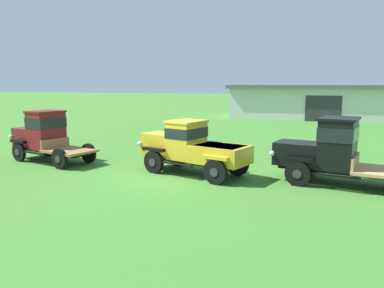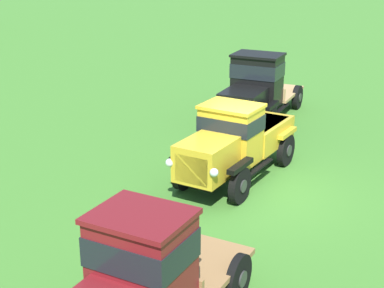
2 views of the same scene
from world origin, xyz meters
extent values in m
plane|color=#3D7528|center=(0.00, 0.00, 0.00)|extent=(240.00, 240.00, 0.00)
cylinder|color=black|center=(-4.71, -0.25, 0.43)|extent=(0.87, 0.38, 0.87)
cylinder|color=#2D2D2D|center=(-4.73, -0.33, 0.43)|extent=(0.30, 0.11, 0.30)
cylinder|color=black|center=(-4.28, 1.22, 0.43)|extent=(0.87, 0.38, 0.87)
cylinder|color=#2D2D2D|center=(-4.26, 1.31, 0.43)|extent=(0.30, 0.11, 0.30)
cube|color=maroon|center=(-6.27, 1.00, 1.40)|extent=(1.41, 1.59, 1.64)
cube|color=black|center=(-6.27, 1.00, 1.77)|extent=(1.46, 1.64, 0.46)
cube|color=maroon|center=(-6.27, 1.00, 2.26)|extent=(1.53, 1.68, 0.08)
cube|color=olive|center=(-4.78, 0.57, 0.63)|extent=(2.36, 2.06, 0.10)
cube|color=olive|center=(-5.71, 0.84, 0.86)|extent=(0.48, 1.42, 0.44)
cylinder|color=black|center=(-0.73, 0.29, 0.45)|extent=(0.91, 0.45, 0.90)
cylinder|color=#2D2D2D|center=(-0.76, 0.19, 0.45)|extent=(0.31, 0.13, 0.32)
cylinder|color=black|center=(-0.23, 1.78, 0.45)|extent=(0.91, 0.45, 0.90)
cylinder|color=#2D2D2D|center=(-0.19, 1.88, 0.45)|extent=(0.31, 0.13, 0.32)
cylinder|color=black|center=(1.99, -0.62, 0.45)|extent=(0.91, 0.45, 0.90)
cylinder|color=#2D2D2D|center=(1.96, -0.72, 0.45)|extent=(0.31, 0.13, 0.32)
cylinder|color=black|center=(2.49, 0.88, 0.45)|extent=(0.91, 0.45, 0.90)
cylinder|color=#2D2D2D|center=(2.53, 0.97, 0.45)|extent=(0.31, 0.13, 0.32)
cube|color=black|center=(0.77, 0.62, 0.53)|extent=(4.23, 2.14, 0.12)
cube|color=gold|center=(-0.68, 1.11, 1.04)|extent=(1.74, 1.51, 0.90)
cube|color=silver|center=(-1.35, 1.33, 1.00)|extent=(0.33, 0.84, 0.68)
sphere|color=silver|center=(-1.55, 0.77, 1.07)|extent=(0.20, 0.20, 0.20)
sphere|color=silver|center=(-1.17, 1.89, 1.07)|extent=(0.20, 0.20, 0.20)
cube|color=black|center=(-0.73, 0.29, 0.95)|extent=(1.05, 0.52, 0.12)
cube|color=black|center=(-0.23, 1.78, 0.95)|extent=(1.05, 0.52, 0.12)
cube|color=gold|center=(0.50, 0.71, 1.30)|extent=(1.41, 1.64, 1.41)
cube|color=black|center=(0.50, 0.71, 1.62)|extent=(1.46, 1.68, 0.40)
cube|color=gold|center=(0.50, 0.71, 2.04)|extent=(1.53, 1.73, 0.08)
cube|color=black|center=(0.35, -0.05, 0.51)|extent=(1.41, 0.59, 0.05)
cube|color=black|center=(0.84, 1.41, 0.51)|extent=(1.41, 0.59, 0.05)
cube|color=gold|center=(1.95, 0.23, 0.92)|extent=(2.40, 2.02, 0.66)
cube|color=black|center=(1.95, 0.23, 1.22)|extent=(2.02, 1.71, 0.06)
cube|color=gold|center=(1.99, -0.62, 0.95)|extent=(1.00, 0.50, 0.12)
cube|color=gold|center=(2.49, 0.88, 0.95)|extent=(1.00, 0.50, 0.12)
cylinder|color=black|center=(4.74, 0.05, 0.44)|extent=(0.90, 0.38, 0.88)
cylinder|color=#2D2D2D|center=(4.72, -0.06, 0.44)|extent=(0.31, 0.10, 0.31)
cylinder|color=black|center=(5.13, 1.77, 0.44)|extent=(0.90, 0.38, 0.88)
cylinder|color=#2D2D2D|center=(5.15, 1.88, 0.44)|extent=(0.31, 0.10, 0.31)
cylinder|color=black|center=(7.88, -0.65, 0.44)|extent=(0.90, 0.38, 0.88)
cylinder|color=#2D2D2D|center=(7.86, -0.76, 0.44)|extent=(0.31, 0.10, 0.31)
cylinder|color=black|center=(8.26, 1.07, 0.44)|extent=(0.90, 0.38, 0.88)
cylinder|color=#2D2D2D|center=(8.29, 1.18, 0.44)|extent=(0.31, 0.10, 0.31)
cube|color=black|center=(6.41, 0.58, 0.52)|extent=(4.77, 1.96, 0.12)
cube|color=black|center=(4.70, 0.96, 0.99)|extent=(1.81, 1.55, 0.81)
cube|color=silver|center=(3.96, 1.12, 0.95)|extent=(0.27, 0.96, 0.61)
sphere|color=silver|center=(3.81, 0.48, 1.01)|extent=(0.20, 0.20, 0.20)
sphere|color=silver|center=(4.10, 1.77, 1.01)|extent=(0.20, 0.20, 0.20)
cube|color=black|center=(4.74, 0.05, 0.93)|extent=(1.03, 0.41, 0.12)
cube|color=black|center=(5.13, 1.77, 0.93)|extent=(1.03, 0.41, 0.12)
cube|color=black|center=(6.01, 0.67, 1.43)|extent=(1.42, 1.76, 1.69)
cube|color=black|center=(6.01, 0.67, 1.80)|extent=(1.47, 1.80, 0.47)
cube|color=black|center=(6.01, 0.67, 2.31)|extent=(1.54, 1.85, 0.08)
cube|color=black|center=(5.94, -0.20, 0.50)|extent=(1.54, 0.47, 0.05)
cube|color=black|center=(6.31, 1.49, 0.50)|extent=(1.54, 0.47, 0.05)
cube|color=tan|center=(7.72, 0.29, 0.63)|extent=(2.72, 2.27, 0.10)
cube|color=tan|center=(6.59, 0.54, 0.86)|extent=(0.44, 1.65, 0.44)
camera|label=1|loc=(5.03, -12.99, 3.48)|focal=35.00mm
camera|label=2|loc=(-13.55, -1.36, 6.05)|focal=55.00mm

